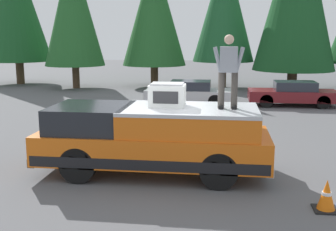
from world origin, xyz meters
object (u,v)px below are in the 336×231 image
object	(u,v)px
pickup_truck	(153,139)
person_on_truck_bed	(228,70)
parked_car_maroon	(293,94)
traffic_cone	(326,196)
parked_car_silver	(189,93)
compressor_unit	(167,95)

from	to	relation	value
pickup_truck	person_on_truck_bed	xyz separation A→B (m)	(0.01, -1.75, 1.68)
parked_car_maroon	traffic_cone	world-z (taller)	parked_car_maroon
parked_car_maroon	parked_car_silver	world-z (taller)	same
compressor_unit	person_on_truck_bed	bearing A→B (deg)	-93.94
parked_car_silver	traffic_cone	distance (m)	12.51
parked_car_maroon	parked_car_silver	distance (m)	4.93
compressor_unit	traffic_cone	size ratio (longest dim) A/B	1.35
traffic_cone	person_on_truck_bed	bearing A→B (deg)	47.35
compressor_unit	parked_car_silver	xyz separation A→B (m)	(10.12, 0.28, -1.35)
pickup_truck	parked_car_maroon	size ratio (longest dim) A/B	1.35
compressor_unit	pickup_truck	bearing A→B (deg)	108.62
person_on_truck_bed	parked_car_silver	size ratio (longest dim) A/B	0.41
compressor_unit	parked_car_maroon	size ratio (longest dim) A/B	0.20
person_on_truck_bed	traffic_cone	distance (m)	3.44
traffic_cone	parked_car_silver	bearing A→B (deg)	16.76
compressor_unit	parked_car_maroon	world-z (taller)	compressor_unit
pickup_truck	compressor_unit	bearing A→B (deg)	-71.38
person_on_truck_bed	parked_car_maroon	distance (m)	11.23
parked_car_maroon	parked_car_silver	bearing A→B (deg)	94.14
parked_car_maroon	person_on_truck_bed	bearing A→B (deg)	163.08
compressor_unit	traffic_cone	distance (m)	4.15
pickup_truck	parked_car_maroon	bearing A→B (deg)	-25.13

